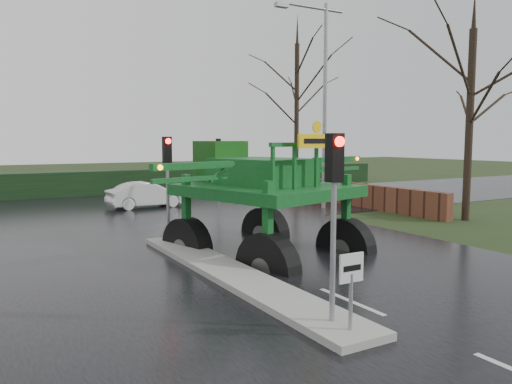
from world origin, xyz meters
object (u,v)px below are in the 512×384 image
traffic_signal_far (218,154)px  traffic_signal_mid (167,166)px  keep_left_sign (351,279)px  white_sedan (147,208)px  traffic_signal_near (334,187)px  crop_sprayer (262,181)px  street_light_right (320,87)px

traffic_signal_far → traffic_signal_mid: bearing=58.1°
keep_left_sign → white_sedan: 18.33m
traffic_signal_near → crop_sprayer: (1.13, 4.43, -0.26)m
street_light_right → crop_sprayer: bearing=-134.3°
keep_left_sign → street_light_right: bearing=54.9°
keep_left_sign → crop_sprayer: bearing=77.1°
traffic_signal_far → white_sedan: (-5.62, -3.34, -2.59)m
traffic_signal_near → street_light_right: bearing=53.9°
crop_sprayer → traffic_signal_near: bearing=-119.2°
traffic_signal_mid → keep_left_sign: bearing=-90.0°
street_light_right → traffic_signal_far: bearing=101.9°
traffic_signal_near → white_sedan: bearing=83.0°
traffic_signal_far → keep_left_sign: bearing=70.1°
white_sedan → keep_left_sign: bearing=169.5°
traffic_signal_far → traffic_signal_near: bearing=69.6°
traffic_signal_near → crop_sprayer: bearing=75.7°
street_light_right → white_sedan: street_light_right is taller
crop_sprayer → white_sedan: crop_sprayer is taller
keep_left_sign → traffic_signal_mid: bearing=90.0°
crop_sprayer → white_sedan: 13.49m
traffic_signal_mid → crop_sprayer: crop_sprayer is taller
keep_left_sign → traffic_signal_far: traffic_signal_far is taller
traffic_signal_mid → crop_sprayer: 4.23m
traffic_signal_near → street_light_right: (9.49, 13.01, 3.40)m
traffic_signal_far → crop_sprayer: 17.88m
crop_sprayer → white_sedan: (1.06, 13.25, -2.33)m
traffic_signal_mid → crop_sprayer: size_ratio=0.41×
traffic_signal_mid → traffic_signal_far: same height
street_light_right → white_sedan: (-7.31, 4.66, -5.99)m
traffic_signal_far → crop_sprayer: crop_sprayer is taller
traffic_signal_mid → traffic_signal_far: (7.80, 12.52, 0.00)m
traffic_signal_near → keep_left_sign: bearing=-90.0°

